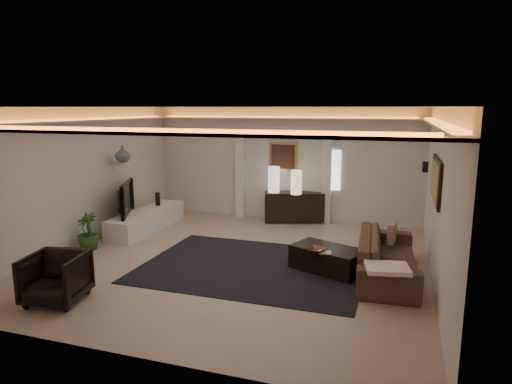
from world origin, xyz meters
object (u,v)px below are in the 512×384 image
(console, at_px, (294,207))
(sofa, at_px, (387,256))
(coffee_table, at_px, (327,260))
(armchair, at_px, (56,278))

(console, distance_m, sofa, 3.96)
(console, relative_size, sofa, 0.61)
(console, height_order, coffee_table, console)
(console, bearing_deg, armchair, -129.75)
(armchair, bearing_deg, console, 57.55)
(sofa, distance_m, armchair, 5.40)
(console, height_order, sofa, console)
(sofa, xyz_separation_m, armchair, (-4.70, -2.65, 0.02))
(armchair, bearing_deg, sofa, 18.60)
(console, distance_m, armchair, 6.23)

